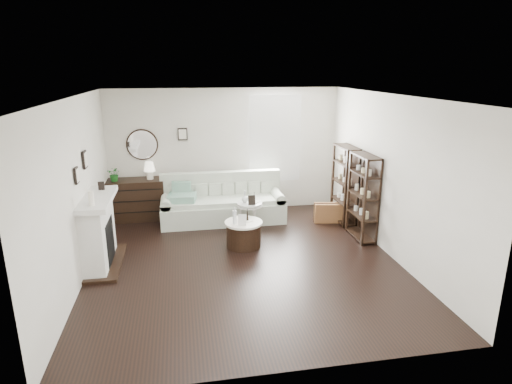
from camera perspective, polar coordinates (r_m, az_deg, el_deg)
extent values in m
plane|color=black|center=(7.23, -1.57, -9.22)|extent=(5.50, 5.50, 0.00)
plane|color=white|center=(6.54, -1.75, 12.66)|extent=(5.50, 5.50, 0.00)
plane|color=beige|center=(9.42, -4.15, 5.47)|extent=(5.00, 0.00, 5.00)
plane|color=beige|center=(4.22, 3.96, -8.50)|extent=(5.00, 0.00, 5.00)
plane|color=beige|center=(6.87, -22.75, 0.11)|extent=(0.00, 5.50, 5.50)
plane|color=beige|center=(7.53, 17.52, 1.98)|extent=(0.00, 5.50, 5.50)
cube|color=white|center=(9.53, 2.47, 7.15)|extent=(1.00, 0.02, 1.80)
cube|color=white|center=(9.48, 2.55, 7.09)|extent=(1.15, 0.02, 1.90)
cylinder|color=silver|center=(9.34, -14.95, 6.11)|extent=(0.60, 0.03, 0.60)
cube|color=black|center=(9.28, -9.76, 7.61)|extent=(0.20, 0.03, 0.26)
cube|color=white|center=(7.36, -20.30, -5.17)|extent=(0.34, 1.20, 1.10)
cube|color=black|center=(7.41, -19.95, -6.24)|extent=(0.30, 0.65, 0.70)
cube|color=white|center=(7.17, -20.35, -0.91)|extent=(0.44, 1.35, 0.08)
cube|color=black|center=(7.54, -19.30, -8.87)|extent=(0.50, 1.40, 0.05)
cylinder|color=white|center=(6.70, -21.10, -0.80)|extent=(0.08, 0.08, 0.22)
cube|color=black|center=(7.52, -19.93, 0.78)|extent=(0.10, 0.03, 0.14)
cube|color=black|center=(6.76, -22.82, 2.05)|extent=(0.03, 0.18, 0.24)
cube|color=black|center=(7.35, -21.86, 4.03)|extent=(0.03, 0.22, 0.28)
cube|color=black|center=(8.96, 11.76, 0.98)|extent=(0.30, 0.80, 1.60)
cylinder|color=beige|center=(8.81, 12.13, -1.21)|extent=(0.08, 0.08, 0.11)
cylinder|color=beige|center=(9.03, 11.54, -0.74)|extent=(0.08, 0.08, 0.11)
cylinder|color=beige|center=(9.25, 10.98, -0.30)|extent=(0.08, 0.08, 0.11)
cylinder|color=beige|center=(8.70, 12.29, 1.30)|extent=(0.08, 0.08, 0.11)
cylinder|color=beige|center=(8.92, 11.69, 1.72)|extent=(0.08, 0.08, 0.11)
cylinder|color=beige|center=(9.15, 11.12, 2.11)|extent=(0.08, 0.08, 0.11)
cylinder|color=beige|center=(8.60, 12.45, 3.88)|extent=(0.08, 0.08, 0.11)
cylinder|color=beige|center=(8.83, 11.84, 4.23)|extent=(0.08, 0.08, 0.11)
cylinder|color=beige|center=(9.06, 11.26, 4.56)|extent=(0.08, 0.08, 0.11)
cube|color=black|center=(8.16, 14.07, -0.67)|extent=(0.30, 0.80, 1.60)
cylinder|color=beige|center=(8.03, 14.52, -3.11)|extent=(0.08, 0.08, 0.11)
cylinder|color=beige|center=(8.24, 13.81, -2.54)|extent=(0.08, 0.08, 0.11)
cylinder|color=beige|center=(8.46, 13.14, -2.01)|extent=(0.08, 0.08, 0.11)
cylinder|color=beige|center=(7.90, 14.72, -0.37)|extent=(0.08, 0.08, 0.11)
cylinder|color=beige|center=(8.12, 14.00, 0.13)|extent=(0.08, 0.08, 0.11)
cylinder|color=beige|center=(8.34, 13.31, 0.60)|extent=(0.08, 0.08, 0.11)
cylinder|color=beige|center=(7.80, 14.93, 2.45)|extent=(0.08, 0.08, 0.11)
cylinder|color=beige|center=(8.02, 14.19, 2.87)|extent=(0.08, 0.08, 0.11)
cylinder|color=beige|center=(8.25, 13.49, 3.28)|extent=(0.08, 0.08, 0.11)
cube|color=beige|center=(8.98, -4.42, -2.65)|extent=(2.54, 0.88, 0.41)
cube|color=beige|center=(8.87, -4.44, -1.16)|extent=(2.20, 0.70, 0.10)
cube|color=beige|center=(9.19, -4.69, 0.34)|extent=(2.54, 0.20, 0.78)
cube|color=beige|center=(8.93, -11.82, -2.73)|extent=(0.22, 0.83, 0.51)
cube|color=beige|center=(9.14, 2.79, -1.96)|extent=(0.22, 0.83, 0.51)
cube|color=teal|center=(8.78, -9.84, -0.73)|extent=(0.61, 0.53, 0.14)
cube|color=brown|center=(9.04, 9.66, -2.74)|extent=(0.63, 0.29, 0.40)
cube|color=black|center=(9.38, -16.03, -0.98)|extent=(1.29, 0.54, 0.86)
cube|color=black|center=(9.17, -16.10, -2.65)|extent=(1.24, 0.01, 0.02)
cube|color=black|center=(9.10, -16.22, -1.24)|extent=(1.24, 0.01, 0.02)
cube|color=black|center=(9.04, -16.34, 0.20)|extent=(1.24, 0.01, 0.01)
imported|color=#1A5C1B|center=(9.22, -18.34, 2.28)|extent=(0.33, 0.31, 0.30)
cylinder|color=black|center=(7.73, -1.66, -5.74)|extent=(0.62, 0.62, 0.43)
cylinder|color=white|center=(7.64, -1.67, -4.11)|extent=(0.68, 0.68, 0.04)
cylinder|color=white|center=(8.26, -0.87, -1.54)|extent=(0.49, 0.49, 0.03)
cylinder|color=white|center=(8.27, -0.87, -1.83)|extent=(0.50, 0.50, 0.02)
cylinder|color=white|center=(8.35, -0.86, -3.53)|extent=(0.04, 0.04, 0.56)
cylinder|color=silver|center=(7.49, -2.87, -3.16)|extent=(0.07, 0.07, 0.30)
cube|color=silver|center=(7.44, -1.84, -3.75)|extent=(0.15, 0.09, 0.19)
cube|color=black|center=(8.10, -0.57, -1.08)|extent=(0.14, 0.06, 0.18)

